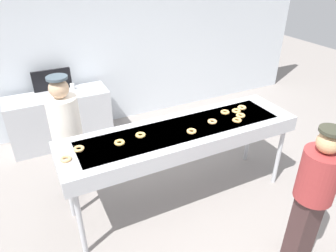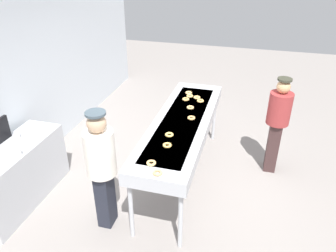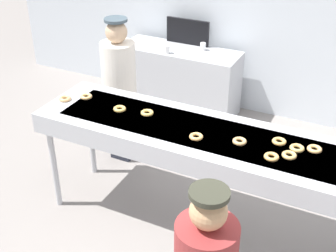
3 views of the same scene
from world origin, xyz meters
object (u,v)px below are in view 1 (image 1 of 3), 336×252
glazed_donut_0 (236,111)px  glazed_donut_9 (120,143)px  glazed_donut_5 (66,159)px  customer_waiting (313,193)px  glazed_donut_6 (212,122)px  glazed_donut_10 (192,131)px  fryer_conveyor (182,135)px  glazed_donut_2 (141,135)px  menu_display (52,80)px  paper_cup_1 (72,87)px  paper_cup_0 (52,98)px  glazed_donut_7 (79,149)px  worker_baker (67,131)px  prep_counter (61,119)px  glazed_donut_4 (237,120)px  glazed_donut_1 (225,112)px  glazed_donut_8 (242,108)px  glazed_donut_3 (241,116)px

glazed_donut_0 → glazed_donut_9: (-1.58, -0.05, 0.00)m
glazed_donut_0 → glazed_donut_5: 2.16m
glazed_donut_5 → customer_waiting: customer_waiting is taller
glazed_donut_6 → glazed_donut_10: 0.35m
fryer_conveyor → glazed_donut_0: 0.84m
glazed_donut_0 → glazed_donut_2: bearing=-179.7°
glazed_donut_10 → glazed_donut_5: bearing=176.3°
fryer_conveyor → menu_display: bearing=115.5°
customer_waiting → paper_cup_1: (-1.47, 3.56, 0.02)m
glazed_donut_2 → paper_cup_0: bearing=111.2°
glazed_donut_7 → paper_cup_0: glazed_donut_7 is taller
glazed_donut_6 → worker_baker: 1.76m
glazed_donut_10 → prep_counter: glazed_donut_10 is taller
glazed_donut_0 → glazed_donut_7: (-2.00, 0.02, 0.00)m
glazed_donut_4 → glazed_donut_9: (-1.44, 0.16, 0.00)m
glazed_donut_6 → paper_cup_1: (-1.23, 2.24, -0.14)m
glazed_donut_10 → worker_baker: worker_baker is taller
glazed_donut_1 → glazed_donut_10: same height
glazed_donut_5 → glazed_donut_8: same height
prep_counter → menu_display: bearing=90.0°
glazed_donut_2 → worker_baker: size_ratio=0.07×
glazed_donut_5 → worker_baker: worker_baker is taller
glazed_donut_2 → customer_waiting: 1.82m
glazed_donut_10 → customer_waiting: 1.38m
glazed_donut_1 → customer_waiting: size_ratio=0.07×
glazed_donut_8 → paper_cup_1: bearing=130.6°
fryer_conveyor → glazed_donut_9: (-0.75, 0.01, 0.11)m
glazed_donut_8 → paper_cup_1: (-1.79, 2.09, -0.14)m
glazed_donut_9 → glazed_donut_10: size_ratio=1.00×
glazed_donut_0 → glazed_donut_5: same height
glazed_donut_5 → glazed_donut_8: (2.28, 0.15, 0.00)m
prep_counter → customer_waiting: bearing=-63.1°
glazed_donut_1 → glazed_donut_7: 1.85m
glazed_donut_6 → menu_display: bearing=122.5°
worker_baker → glazed_donut_6: bearing=141.2°
paper_cup_0 → glazed_donut_8: bearing=-39.5°
glazed_donut_10 → worker_baker: 1.51m
paper_cup_0 → paper_cup_1: (0.37, 0.31, 0.00)m
glazed_donut_4 → menu_display: bearing=126.0°
glazed_donut_9 → customer_waiting: 1.96m
glazed_donut_10 → glazed_donut_8: bearing=14.7°
glazed_donut_4 → paper_cup_0: bearing=132.9°
glazed_donut_7 → paper_cup_0: 1.81m
glazed_donut_7 → glazed_donut_0: bearing=-0.7°
glazed_donut_8 → worker_baker: size_ratio=0.07×
glazed_donut_2 → prep_counter: 2.22m
glazed_donut_6 → glazed_donut_10: same height
glazed_donut_3 → paper_cup_1: size_ratio=1.13×
glazed_donut_7 → glazed_donut_9: size_ratio=1.00×
glazed_donut_10 → paper_cup_0: bearing=122.0°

